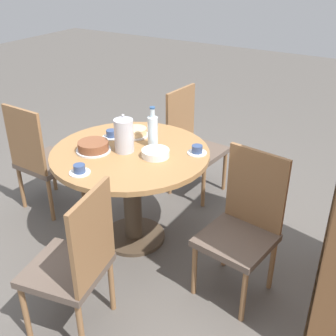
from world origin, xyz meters
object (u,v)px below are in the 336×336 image
at_px(chair_c, 75,262).
at_px(cake_second, 136,132).
at_px(chair_b, 41,158).
at_px(cake_main, 93,147).
at_px(cup_c, 111,135).
at_px(cup_b, 80,170).
at_px(coffee_pot, 124,134).
at_px(water_bottle, 153,131).
at_px(chair_d, 243,225).
at_px(chair_a, 192,142).
at_px(cup_a, 197,150).

relative_size(chair_c, cake_second, 4.81).
height_order(chair_b, chair_c, same).
relative_size(cake_main, cup_c, 1.79).
height_order(cake_second, cup_b, cake_second).
xyz_separation_m(coffee_pot, water_bottle, (-0.17, 0.13, -0.00)).
relative_size(chair_b, cup_c, 6.96).
xyz_separation_m(chair_d, cake_main, (0.08, -1.11, 0.30)).
bearing_deg(chair_d, cup_c, 179.41).
height_order(cake_main, cup_c, cake_main).
distance_m(chair_b, cup_b, 0.95).
height_order(chair_a, cake_main, chair_a).
relative_size(chair_b, cake_main, 3.89).
bearing_deg(cup_c, cake_main, 9.41).
height_order(cup_b, cup_c, same).
bearing_deg(chair_c, cup_b, -154.40).
xyz_separation_m(chair_d, cup_c, (-0.18, -1.15, 0.29)).
height_order(chair_b, chair_d, same).
height_order(chair_b, coffee_pot, coffee_pot).
bearing_deg(chair_a, cup_b, -178.64).
height_order(cake_main, cup_b, cake_main).
bearing_deg(cup_a, coffee_pot, -63.00).
height_order(chair_b, cake_main, chair_b).
distance_m(chair_d, cake_second, 1.10).
distance_m(water_bottle, cake_second, 0.25).
bearing_deg(cup_c, chair_d, 81.25).
bearing_deg(cake_second, water_bottle, 66.85).
distance_m(chair_a, chair_d, 1.29).
bearing_deg(cake_main, cup_b, 24.67).
height_order(water_bottle, cup_b, water_bottle).
bearing_deg(cake_main, chair_a, 167.16).
xyz_separation_m(chair_b, cup_c, (-0.15, 0.63, 0.29)).
height_order(water_bottle, cup_a, water_bottle).
xyz_separation_m(cake_second, cup_b, (0.67, 0.04, -0.01)).
bearing_deg(cake_second, chair_a, 168.02).
distance_m(cake_main, cup_a, 0.72).
bearing_deg(chair_b, cup_c, -163.92).
bearing_deg(cake_main, water_bottle, 132.29).
bearing_deg(cake_second, chair_c, 18.01).
height_order(coffee_pot, cup_a, coffee_pot).
distance_m(chair_a, cup_c, 0.87).
distance_m(cup_a, cup_c, 0.68).
bearing_deg(chair_c, water_bottle, 177.20).
bearing_deg(chair_d, chair_a, 140.83).
relative_size(chair_b, chair_d, 1.00).
bearing_deg(cake_second, chair_d, 73.59).
height_order(chair_b, cake_second, chair_b).
xyz_separation_m(chair_a, water_bottle, (0.74, 0.08, 0.39)).
relative_size(cake_second, cup_b, 1.45).
xyz_separation_m(cup_a, cup_c, (0.09, -0.68, 0.00)).
relative_size(coffee_pot, cup_a, 2.02).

